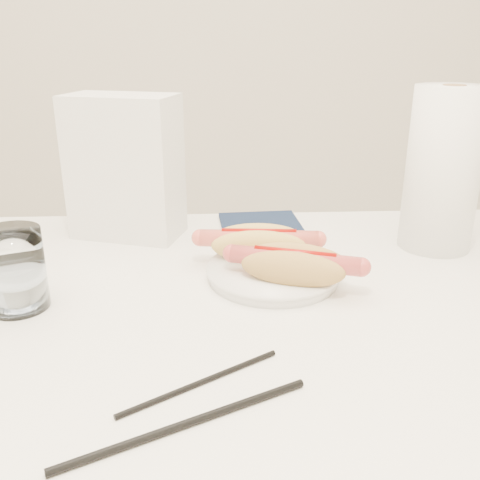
{
  "coord_description": "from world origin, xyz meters",
  "views": [
    {
      "loc": [
        0.0,
        -0.62,
        1.09
      ],
      "look_at": [
        0.04,
        0.07,
        0.82
      ],
      "focal_mm": 40.23,
      "sensor_mm": 36.0,
      "label": 1
    }
  ],
  "objects_px": {
    "napkin_box": "(125,167)",
    "water_glass": "(14,270)",
    "paper_towel_roll": "(443,170)",
    "table": "(215,349)",
    "hotdog_left": "(259,243)",
    "plate": "(273,274)",
    "hotdog_right": "(294,265)"
  },
  "relations": [
    {
      "from": "napkin_box",
      "to": "water_glass",
      "type": "bearing_deg",
      "value": -94.13
    },
    {
      "from": "paper_towel_roll",
      "to": "napkin_box",
      "type": "bearing_deg",
      "value": 170.77
    },
    {
      "from": "table",
      "to": "paper_towel_roll",
      "type": "distance_m",
      "value": 0.47
    },
    {
      "from": "table",
      "to": "hotdog_left",
      "type": "height_order",
      "value": "hotdog_left"
    },
    {
      "from": "plate",
      "to": "paper_towel_roll",
      "type": "height_order",
      "value": "paper_towel_roll"
    },
    {
      "from": "hotdog_right",
      "to": "paper_towel_roll",
      "type": "bearing_deg",
      "value": 49.21
    },
    {
      "from": "plate",
      "to": "paper_towel_roll",
      "type": "bearing_deg",
      "value": 22.34
    },
    {
      "from": "napkin_box",
      "to": "plate",
      "type": "bearing_deg",
      "value": -23.16
    },
    {
      "from": "table",
      "to": "water_glass",
      "type": "bearing_deg",
      "value": 175.28
    },
    {
      "from": "water_glass",
      "to": "napkin_box",
      "type": "height_order",
      "value": "napkin_box"
    },
    {
      "from": "napkin_box",
      "to": "paper_towel_roll",
      "type": "height_order",
      "value": "paper_towel_roll"
    },
    {
      "from": "table",
      "to": "plate",
      "type": "xyz_separation_m",
      "value": [
        0.09,
        0.09,
        0.07
      ]
    },
    {
      "from": "hotdog_right",
      "to": "napkin_box",
      "type": "bearing_deg",
      "value": 155.61
    },
    {
      "from": "table",
      "to": "napkin_box",
      "type": "height_order",
      "value": "napkin_box"
    },
    {
      "from": "napkin_box",
      "to": "table",
      "type": "bearing_deg",
      "value": -45.71
    },
    {
      "from": "hotdog_left",
      "to": "hotdog_right",
      "type": "distance_m",
      "value": 0.1
    },
    {
      "from": "hotdog_right",
      "to": "water_glass",
      "type": "bearing_deg",
      "value": -156.97
    },
    {
      "from": "water_glass",
      "to": "napkin_box",
      "type": "bearing_deg",
      "value": 68.6
    },
    {
      "from": "plate",
      "to": "table",
      "type": "bearing_deg",
      "value": -134.06
    },
    {
      "from": "water_glass",
      "to": "paper_towel_roll",
      "type": "distance_m",
      "value": 0.66
    },
    {
      "from": "plate",
      "to": "water_glass",
      "type": "xyz_separation_m",
      "value": [
        -0.34,
        -0.07,
        0.05
      ]
    },
    {
      "from": "hotdog_left",
      "to": "napkin_box",
      "type": "distance_m",
      "value": 0.28
    },
    {
      "from": "paper_towel_roll",
      "to": "water_glass",
      "type": "bearing_deg",
      "value": -163.45
    },
    {
      "from": "water_glass",
      "to": "table",
      "type": "bearing_deg",
      "value": -4.72
    },
    {
      "from": "napkin_box",
      "to": "hotdog_right",
      "type": "bearing_deg",
      "value": -25.4
    },
    {
      "from": "hotdog_right",
      "to": "paper_towel_roll",
      "type": "distance_m",
      "value": 0.32
    },
    {
      "from": "water_glass",
      "to": "hotdog_left",
      "type": "bearing_deg",
      "value": 19.56
    },
    {
      "from": "table",
      "to": "hotdog_right",
      "type": "distance_m",
      "value": 0.16
    },
    {
      "from": "hotdog_right",
      "to": "napkin_box",
      "type": "distance_m",
      "value": 0.37
    },
    {
      "from": "water_glass",
      "to": "napkin_box",
      "type": "relative_size",
      "value": 0.44
    },
    {
      "from": "water_glass",
      "to": "paper_towel_roll",
      "type": "relative_size",
      "value": 0.41
    },
    {
      "from": "plate",
      "to": "napkin_box",
      "type": "distance_m",
      "value": 0.33
    }
  ]
}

